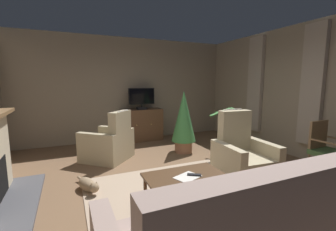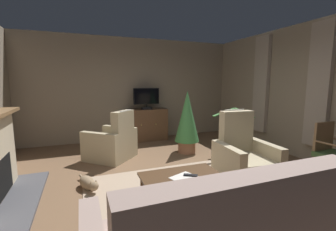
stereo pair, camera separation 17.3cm
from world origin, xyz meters
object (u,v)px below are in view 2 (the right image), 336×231
(coffee_table, at_px, (181,179))
(television, at_px, (146,98))
(armchair_beside_cabinet, at_px, (244,161))
(tv_cabinet, at_px, (146,125))
(tv_remote, at_px, (191,175))
(side_chair_nearest_door, at_px, (332,151))
(folded_newspaper, at_px, (184,177))
(potted_plant_small_fern_corner, at_px, (233,142))
(armchair_by_fireplace, at_px, (112,143))
(potted_plant_tall_palm_by_window, at_px, (187,119))
(cat, at_px, (88,183))

(coffee_table, bearing_deg, television, 80.90)
(television, bearing_deg, armchair_beside_cabinet, -76.87)
(tv_cabinet, distance_m, tv_remote, 3.74)
(side_chair_nearest_door, bearing_deg, armchair_beside_cabinet, 159.76)
(folded_newspaper, xyz_separation_m, potted_plant_small_fern_corner, (2.02, 1.74, -0.20))
(tv_remote, xyz_separation_m, potted_plant_small_fern_corner, (1.93, 1.74, -0.21))
(armchair_by_fireplace, height_order, side_chair_nearest_door, armchair_by_fireplace)
(armchair_by_fireplace, height_order, potted_plant_tall_palm_by_window, potted_plant_tall_palm_by_window)
(cat, bearing_deg, television, 56.95)
(folded_newspaper, distance_m, armchair_beside_cabinet, 1.41)
(tv_remote, height_order, potted_plant_tall_palm_by_window, potted_plant_tall_palm_by_window)
(folded_newspaper, distance_m, side_chair_nearest_door, 2.65)
(tv_cabinet, height_order, television, television)
(coffee_table, height_order, potted_plant_small_fern_corner, potted_plant_small_fern_corner)
(coffee_table, relative_size, cat, 1.42)
(tv_remote, bearing_deg, television, -64.81)
(tv_cabinet, bearing_deg, television, -90.00)
(television, bearing_deg, cat, -123.05)
(side_chair_nearest_door, bearing_deg, armchair_by_fireplace, 142.45)
(armchair_beside_cabinet, xyz_separation_m, potted_plant_tall_palm_by_window, (-0.17, 1.78, 0.42))
(side_chair_nearest_door, xyz_separation_m, cat, (-3.72, 1.13, -0.42))
(potted_plant_small_fern_corner, bearing_deg, folded_newspaper, -139.31)
(folded_newspaper, relative_size, potted_plant_tall_palm_by_window, 0.21)
(folded_newspaper, height_order, armchair_by_fireplace, armchair_by_fireplace)
(coffee_table, bearing_deg, tv_remote, -38.09)
(cat, bearing_deg, tv_cabinet, 57.49)
(potted_plant_tall_palm_by_window, bearing_deg, television, 112.43)
(coffee_table, relative_size, tv_remote, 5.85)
(television, xyz_separation_m, folded_newspaper, (-0.58, -3.66, -0.71))
(armchair_by_fireplace, height_order, cat, armchair_by_fireplace)
(coffee_table, distance_m, armchair_beside_cabinet, 1.38)
(television, distance_m, tv_remote, 3.75)
(tv_remote, distance_m, potted_plant_small_fern_corner, 2.60)
(potted_plant_tall_palm_by_window, distance_m, cat, 2.58)
(coffee_table, height_order, tv_remote, tv_remote)
(tv_remote, relative_size, potted_plant_tall_palm_by_window, 0.12)
(television, xyz_separation_m, potted_plant_small_fern_corner, (1.45, -1.92, -0.91))
(folded_newspaper, bearing_deg, television, 60.13)
(tv_cabinet, distance_m, television, 0.77)
(coffee_table, xyz_separation_m, folded_newspaper, (-0.00, -0.08, 0.06))
(television, distance_m, armchair_beside_cabinet, 3.35)
(armchair_by_fireplace, relative_size, cat, 1.71)
(potted_plant_tall_palm_by_window, height_order, cat, potted_plant_tall_palm_by_window)
(potted_plant_small_fern_corner, distance_m, potted_plant_tall_palm_by_window, 1.14)
(potted_plant_tall_palm_by_window, relative_size, cat, 2.04)
(television, bearing_deg, tv_remote, -97.53)
(tv_cabinet, xyz_separation_m, armchair_beside_cabinet, (0.74, -3.21, -0.06))
(coffee_table, bearing_deg, side_chair_nearest_door, -1.49)
(folded_newspaper, xyz_separation_m, potted_plant_tall_palm_by_window, (1.15, 2.28, 0.29))
(tv_cabinet, bearing_deg, folded_newspaper, -98.86)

